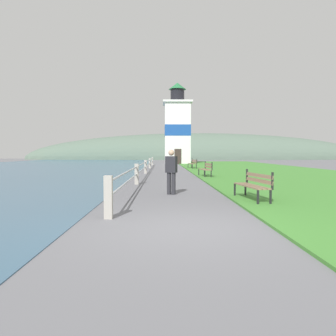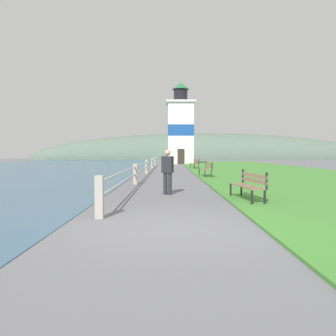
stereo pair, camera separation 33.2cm
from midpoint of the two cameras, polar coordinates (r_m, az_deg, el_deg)
name	(u,v)px [view 2 (the right image)]	position (r m, az deg, el deg)	size (l,w,h in m)	color
ground_plane	(171,229)	(6.49, 1.99, -10.52)	(160.00, 160.00, 0.00)	slate
grass_verge	(265,171)	(27.05, 16.90, -0.54)	(12.00, 58.50, 0.06)	#428433
seawall_railing	(145,165)	(23.44, -3.61, 0.46)	(0.18, 32.33, 0.97)	#A8A399
park_bench_near	(248,184)	(10.31, 14.60, -2.66)	(0.71, 1.96, 0.94)	#846B51
park_bench_midway	(205,168)	(20.09, 6.94, -0.06)	(0.65, 1.81, 0.94)	#846B51
park_bench_far	(194,163)	(30.73, 4.81, 0.89)	(0.71, 1.99, 0.94)	#846B51
lighthouse	(179,129)	(44.46, 2.17, 6.82)	(3.87, 3.87, 10.89)	white
person_strolling	(166,170)	(11.60, 0.50, -0.39)	(0.44, 0.35, 1.59)	#28282D
distant_hillside	(202,159)	(75.77, 6.01, 1.51)	(80.00, 16.00, 12.00)	#566B5B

